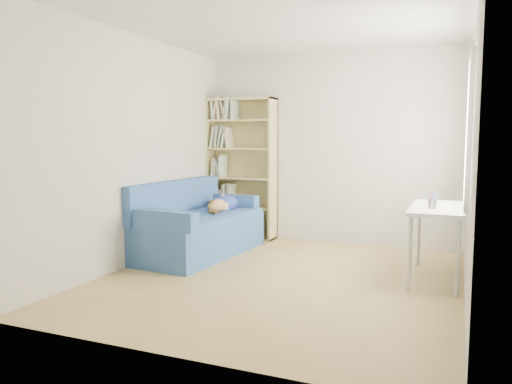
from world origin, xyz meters
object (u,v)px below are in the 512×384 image
at_px(sofa, 197,227).
at_px(pen_cup, 432,203).
at_px(bookshelf, 241,174).
at_px(desk, 437,214).

distance_m(sofa, pen_cup, 2.81).
relative_size(bookshelf, pen_cup, 12.75).
bearing_deg(sofa, pen_cup, -0.49).
height_order(sofa, bookshelf, bookshelf).
bearing_deg(bookshelf, desk, -23.82).
xyz_separation_m(sofa, bookshelf, (0.08, 1.17, 0.58)).
relative_size(sofa, pen_cup, 12.15).
height_order(desk, pen_cup, pen_cup).
relative_size(desk, pen_cup, 7.27).
xyz_separation_m(desk, pen_cup, (-0.04, -0.19, 0.14)).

